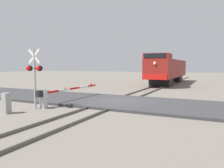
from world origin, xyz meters
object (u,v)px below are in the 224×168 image
Objects in this scene: locomotive at (168,69)px; crossing_signal at (34,72)px; utility_cabinet at (6,103)px; crossing_gate at (55,94)px.

crossing_signal is (-3.71, -23.08, 0.16)m from locomotive.
locomotive is 25.21m from utility_cabinet.
crossing_signal is at bearing -100.55° from crossing_gate.
locomotive reaches higher than crossing_signal.
locomotive is at bearing 80.88° from crossing_signal.
crossing_signal is 0.53× the size of crossing_gate.
crossing_signal is 2.25m from crossing_gate.
locomotive reaches higher than crossing_gate.
locomotive is 2.30× the size of crossing_gate.
locomotive is at bearing 80.98° from crossing_gate.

